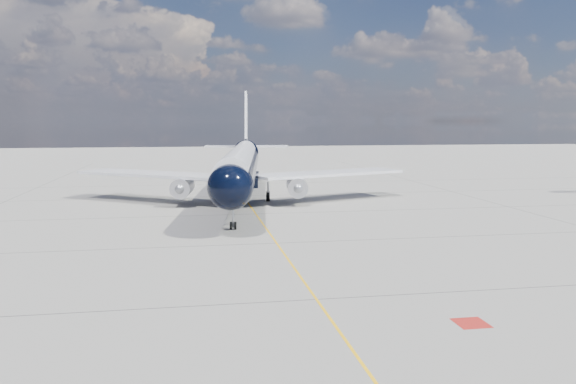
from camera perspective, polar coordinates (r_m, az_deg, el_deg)
name	(u,v)px	position (r m, az deg, el deg)	size (l,w,h in m)	color
ground	(251,207)	(66.18, -3.79, -1.54)	(320.00, 320.00, 0.00)	gray
taxiway_centerline	(256,214)	(61.27, -3.29, -2.23)	(0.16, 160.00, 0.01)	#FFB50D
red_marking	(471,323)	(30.25, 18.10, -12.54)	(1.60, 1.60, 0.01)	maroon
main_airliner	(241,165)	(70.69, -4.81, 2.79)	(42.07, 51.56, 14.91)	black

